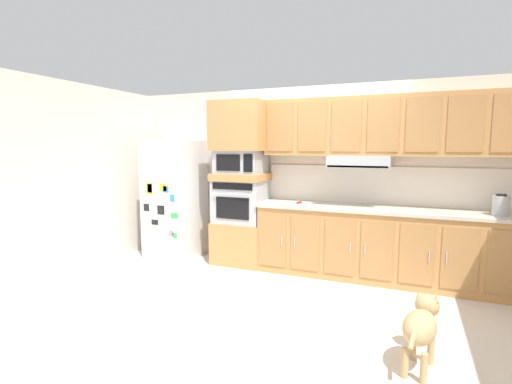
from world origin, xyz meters
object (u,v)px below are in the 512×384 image
(electric_kettle, at_px, (501,205))
(dog, at_px, (421,324))
(refrigerator, at_px, (175,199))
(screwdriver, at_px, (300,202))
(microwave, at_px, (241,162))
(built_in_oven, at_px, (241,201))

(electric_kettle, relative_size, dog, 0.31)
(refrigerator, xyz_separation_m, dog, (3.43, -1.80, -0.54))
(screwdriver, bearing_deg, electric_kettle, -0.51)
(microwave, relative_size, electric_kettle, 2.68)
(microwave, distance_m, dog, 3.21)
(microwave, bearing_deg, dog, -38.45)
(built_in_oven, height_order, electric_kettle, built_in_oven)
(refrigerator, xyz_separation_m, electric_kettle, (4.24, 0.02, 0.15))
(microwave, xyz_separation_m, screwdriver, (0.88, -0.03, -0.53))
(refrigerator, bearing_deg, screwdriver, 1.20)
(microwave, relative_size, dog, 0.84)
(built_in_oven, xyz_separation_m, dog, (2.36, -1.87, -0.56))
(screwdriver, bearing_deg, microwave, 178.24)
(refrigerator, relative_size, microwave, 2.73)
(built_in_oven, bearing_deg, microwave, -0.77)
(built_in_oven, xyz_separation_m, microwave, (0.00, -0.00, 0.56))
(refrigerator, distance_m, dog, 3.92)
(refrigerator, bearing_deg, dog, -27.71)
(built_in_oven, height_order, screwdriver, built_in_oven)
(microwave, distance_m, screwdriver, 1.02)
(microwave, distance_m, electric_kettle, 3.19)
(refrigerator, bearing_deg, electric_kettle, 0.28)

